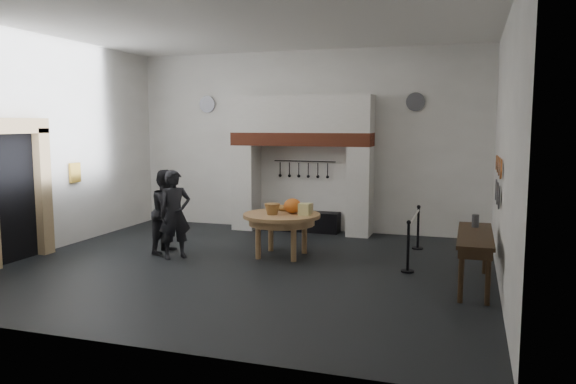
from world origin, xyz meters
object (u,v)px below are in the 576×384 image
(work_table, at_px, (282,215))
(visitor_near, at_px, (175,214))
(visitor_far, at_px, (167,211))
(side_table, at_px, (475,235))
(barrier_post_far, at_px, (418,228))
(barrier_post_near, at_px, (408,248))
(iron_range, at_px, (302,221))

(work_table, distance_m, visitor_near, 2.14)
(visitor_far, relative_size, side_table, 0.79)
(visitor_near, relative_size, barrier_post_far, 1.97)
(visitor_near, xyz_separation_m, visitor_far, (-0.40, 0.40, -0.02))
(barrier_post_near, bearing_deg, visitor_near, -175.83)
(barrier_post_near, height_order, barrier_post_far, same)
(visitor_far, xyz_separation_m, barrier_post_far, (4.97, 1.93, -0.42))
(visitor_far, height_order, barrier_post_near, visitor_far)
(iron_range, height_order, barrier_post_far, barrier_post_far)
(work_table, height_order, barrier_post_far, barrier_post_far)
(work_table, xyz_separation_m, visitor_near, (-1.99, -0.81, 0.05))
(work_table, distance_m, barrier_post_near, 2.66)
(side_table, bearing_deg, visitor_near, 177.20)
(iron_range, bearing_deg, barrier_post_near, -47.06)
(work_table, distance_m, barrier_post_far, 3.03)
(barrier_post_near, xyz_separation_m, barrier_post_far, (0.00, 2.00, 0.00))
(barrier_post_near, bearing_deg, barrier_post_far, 90.00)
(visitor_far, relative_size, barrier_post_far, 1.94)
(visitor_near, height_order, side_table, visitor_near)
(work_table, height_order, barrier_post_near, barrier_post_near)
(barrier_post_near, bearing_deg, work_table, 169.59)
(visitor_near, bearing_deg, iron_range, 19.67)
(barrier_post_near, distance_m, barrier_post_far, 2.00)
(work_table, relative_size, visitor_near, 0.88)
(work_table, height_order, visitor_far, visitor_far)
(iron_range, bearing_deg, visitor_near, -114.61)
(work_table, distance_m, visitor_far, 2.42)
(work_table, xyz_separation_m, visitor_far, (-2.39, -0.41, 0.03))
(visitor_far, bearing_deg, visitor_near, -133.25)
(iron_range, relative_size, visitor_far, 1.09)
(work_table, height_order, side_table, side_table)
(work_table, bearing_deg, barrier_post_near, -10.41)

